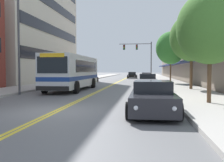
{
  "coord_description": "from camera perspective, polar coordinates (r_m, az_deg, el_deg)",
  "views": [
    {
      "loc": [
        3.88,
        -10.9,
        1.85
      ],
      "look_at": [
        -0.6,
        24.27,
        0.26
      ],
      "focal_mm": 40.0,
      "sensor_mm": 36.0,
      "label": 1
    }
  ],
  "objects": [
    {
      "name": "city_bus",
      "position": [
        23.32,
        -8.8,
        2.27
      ],
      "size": [
        2.85,
        10.67,
        3.08
      ],
      "color": "silver",
      "rests_on": "ground_plane"
    },
    {
      "name": "car_black_moving_second",
      "position": [
        54.35,
        4.64,
        1.28
      ],
      "size": [
        2.09,
        4.15,
        1.38
      ],
      "color": "black",
      "rests_on": "ground_plane"
    },
    {
      "name": "fire_hydrant",
      "position": [
        20.6,
        13.02,
        -1.1
      ],
      "size": [
        0.32,
        0.24,
        0.79
      ],
      "color": "yellow",
      "rests_on": "sidewalk_right"
    },
    {
      "name": "storefront_row_right",
      "position": [
        49.02,
        18.89,
        6.5
      ],
      "size": [
        9.1,
        68.0,
        10.66
      ],
      "color": "gray",
      "rests_on": "ground_plane"
    },
    {
      "name": "car_slate_blue_parked_left_near",
      "position": [
        38.35,
        -5.13,
        0.62
      ],
      "size": [
        2.17,
        4.57,
        1.17
      ],
      "color": "#475675",
      "rests_on": "ground_plane"
    },
    {
      "name": "traffic_signal_mast",
      "position": [
        45.9,
        6.54,
        6.38
      ],
      "size": [
        5.87,
        0.38,
        6.92
      ],
      "color": "#47474C",
      "rests_on": "ground_plane"
    },
    {
      "name": "car_charcoal_parked_right_foreground",
      "position": [
        10.76,
        9.24,
        -3.9
      ],
      "size": [
        2.07,
        4.73,
        1.38
      ],
      "color": "#232328",
      "rests_on": "ground_plane"
    },
    {
      "name": "centre_line",
      "position": [
        48.09,
        2.63,
        0.37
      ],
      "size": [
        0.34,
        106.0,
        0.01
      ],
      "color": "yellow",
      "rests_on": "ground_plane"
    },
    {
      "name": "sidewalk_right",
      "position": [
        48.07,
        11.54,
        0.41
      ],
      "size": [
        3.94,
        106.0,
        0.17
      ],
      "color": "#B2ADA5",
      "rests_on": "ground_plane"
    },
    {
      "name": "car_red_parked_right_far",
      "position": [
        46.17,
        7.95,
        1.01
      ],
      "size": [
        2.19,
        4.81,
        1.3
      ],
      "color": "maroon",
      "rests_on": "ground_plane"
    },
    {
      "name": "office_tower_left",
      "position": [
        43.21,
        -20.65,
        15.49
      ],
      "size": [
        12.08,
        24.29,
        23.27
      ],
      "color": "beige",
      "rests_on": "ground_plane"
    },
    {
      "name": "street_tree_right_near",
      "position": [
        13.88,
        21.52,
        11.26
      ],
      "size": [
        3.4,
        3.4,
        5.7
      ],
      "color": "brown",
      "rests_on": "sidewalk_right"
    },
    {
      "name": "street_lamp_left_near",
      "position": [
        19.8,
        -19.88,
        10.14
      ],
      "size": [
        2.0,
        0.28,
        7.61
      ],
      "color": "#47474C",
      "rests_on": "ground_plane"
    },
    {
      "name": "car_silver_parked_right_mid",
      "position": [
        26.82,
        8.12,
        0.01
      ],
      "size": [
        2.18,
        4.36,
        1.43
      ],
      "color": "#B7B7BC",
      "rests_on": "ground_plane"
    },
    {
      "name": "car_champagne_parked_right_end",
      "position": [
        52.22,
        7.7,
        1.18
      ],
      "size": [
        2.13,
        4.82,
        1.29
      ],
      "color": "beige",
      "rests_on": "ground_plane"
    },
    {
      "name": "car_navy_moving_lead",
      "position": [
        64.07,
        4.66,
        1.39
      ],
      "size": [
        2.13,
        4.72,
        1.13
      ],
      "color": "#19234C",
      "rests_on": "ground_plane"
    },
    {
      "name": "ground_plane",
      "position": [
        48.09,
        2.63,
        0.36
      ],
      "size": [
        240.0,
        240.0,
        0.0
      ],
      "primitive_type": "plane",
      "color": "slate"
    },
    {
      "name": "sidewalk_left",
      "position": [
        49.26,
        -6.06,
        0.5
      ],
      "size": [
        3.94,
        106.0,
        0.17
      ],
      "color": "#B2ADA5",
      "rests_on": "ground_plane"
    },
    {
      "name": "street_tree_right_far",
      "position": [
        32.82,
        13.28,
        7.37
      ],
      "size": [
        3.76,
        3.76,
        6.54
      ],
      "color": "brown",
      "rests_on": "sidewalk_right"
    },
    {
      "name": "street_tree_right_mid",
      "position": [
        23.18,
        17.74,
        9.42
      ],
      "size": [
        3.78,
        3.78,
        6.59
      ],
      "color": "brown",
      "rests_on": "sidewalk_right"
    }
  ]
}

